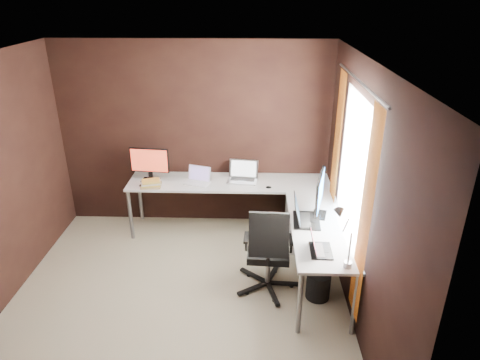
{
  "coord_description": "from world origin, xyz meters",
  "views": [
    {
      "loc": [
        0.78,
        -3.61,
        3.07
      ],
      "look_at": [
        0.63,
        0.95,
        1.0
      ],
      "focal_mm": 32.0,
      "sensor_mm": 36.0,
      "label": 1
    }
  ],
  "objects_px": {
    "book_stack": "(151,184)",
    "desk_lamp": "(343,230)",
    "drawer_pedestal": "(303,224)",
    "laptop_white": "(198,179)",
    "monitor_left": "(150,163)",
    "laptop_silver": "(243,176)",
    "laptop_black_big": "(303,216)",
    "laptop_black_small": "(318,247)",
    "office_chair": "(268,265)",
    "monitor_right": "(320,193)",
    "wastebasket": "(318,285)"
  },
  "relations": [
    {
      "from": "desk_lamp",
      "to": "monitor_left",
      "type": "bearing_deg",
      "value": 115.61
    },
    {
      "from": "laptop_white",
      "to": "laptop_silver",
      "type": "relative_size",
      "value": 0.87
    },
    {
      "from": "laptop_black_big",
      "to": "laptop_black_small",
      "type": "relative_size",
      "value": 1.4
    },
    {
      "from": "monitor_left",
      "to": "desk_lamp",
      "type": "distance_m",
      "value": 2.81
    },
    {
      "from": "drawer_pedestal",
      "to": "monitor_left",
      "type": "height_order",
      "value": "monitor_left"
    },
    {
      "from": "monitor_right",
      "to": "laptop_white",
      "type": "bearing_deg",
      "value": 74.19
    },
    {
      "from": "laptop_black_big",
      "to": "book_stack",
      "type": "distance_m",
      "value": 2.04
    },
    {
      "from": "laptop_silver",
      "to": "laptop_black_big",
      "type": "xyz_separation_m",
      "value": [
        0.68,
        -1.08,
        0.0
      ]
    },
    {
      "from": "monitor_right",
      "to": "laptop_white",
      "type": "height_order",
      "value": "monitor_right"
    },
    {
      "from": "book_stack",
      "to": "desk_lamp",
      "type": "relative_size",
      "value": 0.5
    },
    {
      "from": "drawer_pedestal",
      "to": "laptop_black_big",
      "type": "relative_size",
      "value": 1.42
    },
    {
      "from": "monitor_left",
      "to": "laptop_black_small",
      "type": "bearing_deg",
      "value": -33.29
    },
    {
      "from": "laptop_white",
      "to": "drawer_pedestal",
      "type": "bearing_deg",
      "value": 4.81
    },
    {
      "from": "monitor_left",
      "to": "monitor_right",
      "type": "xyz_separation_m",
      "value": [
        2.09,
        -0.89,
        0.03
      ]
    },
    {
      "from": "laptop_white",
      "to": "desk_lamp",
      "type": "relative_size",
      "value": 0.64
    },
    {
      "from": "book_stack",
      "to": "desk_lamp",
      "type": "bearing_deg",
      "value": -37.19
    },
    {
      "from": "laptop_black_big",
      "to": "monitor_right",
      "type": "bearing_deg",
      "value": -50.25
    },
    {
      "from": "monitor_right",
      "to": "laptop_silver",
      "type": "height_order",
      "value": "monitor_right"
    },
    {
      "from": "monitor_left",
      "to": "laptop_silver",
      "type": "height_order",
      "value": "monitor_left"
    },
    {
      "from": "book_stack",
      "to": "office_chair",
      "type": "bearing_deg",
      "value": -35.75
    },
    {
      "from": "drawer_pedestal",
      "to": "laptop_white",
      "type": "bearing_deg",
      "value": 167.27
    },
    {
      "from": "laptop_black_big",
      "to": "wastebasket",
      "type": "bearing_deg",
      "value": -152.89
    },
    {
      "from": "monitor_left",
      "to": "laptop_black_small",
      "type": "xyz_separation_m",
      "value": [
        1.99,
        -1.61,
        -0.21
      ]
    },
    {
      "from": "laptop_black_big",
      "to": "wastebasket",
      "type": "xyz_separation_m",
      "value": [
        0.16,
        -0.37,
        -0.64
      ]
    },
    {
      "from": "monitor_right",
      "to": "laptop_white",
      "type": "relative_size",
      "value": 1.62
    },
    {
      "from": "laptop_silver",
      "to": "drawer_pedestal",
      "type": "bearing_deg",
      "value": -20.87
    },
    {
      "from": "office_chair",
      "to": "drawer_pedestal",
      "type": "bearing_deg",
      "value": 65.32
    },
    {
      "from": "laptop_silver",
      "to": "laptop_black_small",
      "type": "relative_size",
      "value": 1.37
    },
    {
      "from": "monitor_left",
      "to": "office_chair",
      "type": "xyz_separation_m",
      "value": [
        1.53,
        -1.26,
        -0.68
      ]
    },
    {
      "from": "monitor_right",
      "to": "laptop_black_big",
      "type": "distance_m",
      "value": 0.32
    },
    {
      "from": "monitor_right",
      "to": "laptop_black_small",
      "type": "height_order",
      "value": "monitor_right"
    },
    {
      "from": "monitor_left",
      "to": "book_stack",
      "type": "bearing_deg",
      "value": -71.41
    },
    {
      "from": "laptop_white",
      "to": "desk_lamp",
      "type": "height_order",
      "value": "desk_lamp"
    },
    {
      "from": "drawer_pedestal",
      "to": "wastebasket",
      "type": "relative_size",
      "value": 2.01
    },
    {
      "from": "drawer_pedestal",
      "to": "laptop_white",
      "type": "relative_size",
      "value": 1.66
    },
    {
      "from": "laptop_black_small",
      "to": "office_chair",
      "type": "bearing_deg",
      "value": 53.78
    },
    {
      "from": "laptop_black_big",
      "to": "office_chair",
      "type": "relative_size",
      "value": 0.41
    },
    {
      "from": "laptop_black_big",
      "to": "desk_lamp",
      "type": "height_order",
      "value": "desk_lamp"
    },
    {
      "from": "monitor_right",
      "to": "laptop_silver",
      "type": "relative_size",
      "value": 1.41
    },
    {
      "from": "monitor_left",
      "to": "laptop_black_big",
      "type": "distance_m",
      "value": 2.17
    },
    {
      "from": "laptop_black_big",
      "to": "desk_lamp",
      "type": "distance_m",
      "value": 0.87
    },
    {
      "from": "drawer_pedestal",
      "to": "office_chair",
      "type": "height_order",
      "value": "office_chair"
    },
    {
      "from": "monitor_right",
      "to": "office_chair",
      "type": "height_order",
      "value": "monitor_right"
    },
    {
      "from": "laptop_white",
      "to": "laptop_silver",
      "type": "xyz_separation_m",
      "value": [
        0.58,
        0.1,
        0.01
      ]
    },
    {
      "from": "laptop_black_small",
      "to": "desk_lamp",
      "type": "relative_size",
      "value": 0.54
    },
    {
      "from": "monitor_left",
      "to": "laptop_silver",
      "type": "distance_m",
      "value": 1.23
    },
    {
      "from": "drawer_pedestal",
      "to": "book_stack",
      "type": "xyz_separation_m",
      "value": [
        -1.95,
        0.17,
        0.47
      ]
    },
    {
      "from": "monitor_right",
      "to": "office_chair",
      "type": "xyz_separation_m",
      "value": [
        -0.56,
        -0.37,
        -0.7
      ]
    },
    {
      "from": "desk_lamp",
      "to": "book_stack",
      "type": "bearing_deg",
      "value": 118.22
    },
    {
      "from": "office_chair",
      "to": "monitor_right",
      "type": "bearing_deg",
      "value": 36.37
    }
  ]
}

